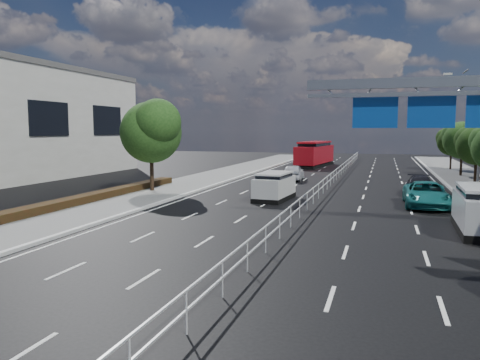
% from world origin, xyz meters
% --- Properties ---
extents(ground, '(160.00, 160.00, 0.00)m').
position_xyz_m(ground, '(0.00, 0.00, 0.00)').
color(ground, black).
rests_on(ground, ground).
extents(median_fence, '(0.05, 85.00, 1.02)m').
position_xyz_m(median_fence, '(0.00, 22.50, 0.53)').
color(median_fence, silver).
rests_on(median_fence, ground).
extents(overhead_gantry, '(10.24, 0.38, 7.45)m').
position_xyz_m(overhead_gantry, '(6.74, 10.05, 5.61)').
color(overhead_gantry, gray).
rests_on(overhead_gantry, ground).
extents(streetlight_far, '(2.78, 2.40, 9.00)m').
position_xyz_m(streetlight_far, '(10.50, 26.00, 5.21)').
color(streetlight_far, gray).
rests_on(streetlight_far, ground).
extents(near_tree_back, '(4.84, 4.51, 6.69)m').
position_xyz_m(near_tree_back, '(-11.94, 17.97, 4.61)').
color(near_tree_back, black).
rests_on(near_tree_back, ground).
extents(far_tree_f, '(3.52, 3.28, 5.02)m').
position_xyz_m(far_tree_f, '(11.24, 29.48, 3.49)').
color(far_tree_f, black).
rests_on(far_tree_f, ground).
extents(far_tree_g, '(3.96, 3.69, 5.45)m').
position_xyz_m(far_tree_g, '(11.25, 36.98, 3.75)').
color(far_tree_g, black).
rests_on(far_tree_g, ground).
extents(far_tree_h, '(3.41, 3.18, 4.91)m').
position_xyz_m(far_tree_h, '(11.24, 44.48, 3.42)').
color(far_tree_h, black).
rests_on(far_tree_h, ground).
extents(white_minivan, '(2.10, 4.25, 1.79)m').
position_xyz_m(white_minivan, '(-2.67, 17.01, 0.88)').
color(white_minivan, black).
rests_on(white_minivan, ground).
extents(red_bus, '(3.67, 10.59, 3.10)m').
position_xyz_m(red_bus, '(-4.21, 46.03, 1.62)').
color(red_bus, black).
rests_on(red_bus, ground).
extents(near_car_silver, '(1.98, 4.34, 1.44)m').
position_xyz_m(near_car_silver, '(-3.70, 29.08, 0.72)').
color(near_car_silver, silver).
rests_on(near_car_silver, ground).
extents(near_car_dark, '(1.84, 4.84, 1.58)m').
position_xyz_m(near_car_dark, '(-6.57, 57.71, 0.79)').
color(near_car_dark, black).
rests_on(near_car_dark, ground).
extents(parked_car_teal, '(2.48, 5.29, 1.46)m').
position_xyz_m(parked_car_teal, '(6.50, 17.01, 0.73)').
color(parked_car_teal, '#186E6E').
rests_on(parked_car_teal, ground).
extents(parked_car_dark, '(1.92, 4.56, 1.31)m').
position_xyz_m(parked_car_dark, '(6.50, 22.06, 0.66)').
color(parked_car_dark, black).
rests_on(parked_car_dark, ground).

